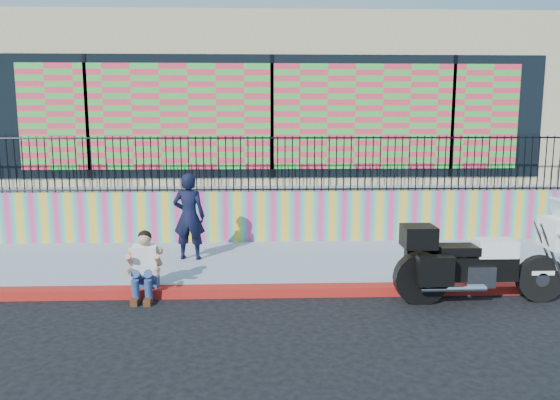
{
  "coord_description": "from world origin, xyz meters",
  "views": [
    {
      "loc": [
        -0.27,
        -8.54,
        2.94
      ],
      "look_at": [
        0.08,
        1.2,
        1.38
      ],
      "focal_mm": 35.0,
      "sensor_mm": 36.0,
      "label": 1
    }
  ],
  "objects": [
    {
      "name": "ground",
      "position": [
        0.0,
        0.0,
        0.0
      ],
      "size": [
        90.0,
        90.0,
        0.0
      ],
      "primitive_type": "plane",
      "color": "black",
      "rests_on": "ground"
    },
    {
      "name": "red_curb",
      "position": [
        0.0,
        0.0,
        0.07
      ],
      "size": [
        16.0,
        0.3,
        0.15
      ],
      "primitive_type": "cube",
      "color": "#A80C1D",
      "rests_on": "ground"
    },
    {
      "name": "sidewalk",
      "position": [
        0.0,
        1.65,
        0.07
      ],
      "size": [
        16.0,
        3.0,
        0.15
      ],
      "primitive_type": "cube",
      "color": "gray",
      "rests_on": "ground"
    },
    {
      "name": "mural_wall",
      "position": [
        0.0,
        3.25,
        0.7
      ],
      "size": [
        16.0,
        0.2,
        1.1
      ],
      "primitive_type": "cube",
      "color": "#DC397E",
      "rests_on": "sidewalk"
    },
    {
      "name": "metal_fence",
      "position": [
        0.0,
        3.25,
        1.85
      ],
      "size": [
        15.8,
        0.04,
        1.2
      ],
      "primitive_type": null,
      "color": "black",
      "rests_on": "mural_wall"
    },
    {
      "name": "elevated_platform",
      "position": [
        0.0,
        8.35,
        0.62
      ],
      "size": [
        16.0,
        10.0,
        1.25
      ],
      "primitive_type": "cube",
      "color": "gray",
      "rests_on": "ground"
    },
    {
      "name": "storefront_building",
      "position": [
        0.0,
        8.13,
        3.25
      ],
      "size": [
        14.0,
        8.06,
        4.0
      ],
      "color": "tan",
      "rests_on": "elevated_platform"
    },
    {
      "name": "police_motorcycle",
      "position": [
        3.11,
        -0.43,
        0.69
      ],
      "size": [
        2.64,
        0.87,
        1.64
      ],
      "color": "black",
      "rests_on": "ground"
    },
    {
      "name": "police_officer",
      "position": [
        -1.65,
        1.76,
        0.99
      ],
      "size": [
        0.64,
        0.45,
        1.67
      ],
      "primitive_type": "imported",
      "rotation": [
        0.0,
        0.0,
        3.05
      ],
      "color": "black",
      "rests_on": "sidewalk"
    },
    {
      "name": "seated_man",
      "position": [
        -2.13,
        -0.1,
        0.45
      ],
      "size": [
        0.54,
        0.71,
        1.06
      ],
      "color": "navy",
      "rests_on": "ground"
    }
  ]
}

